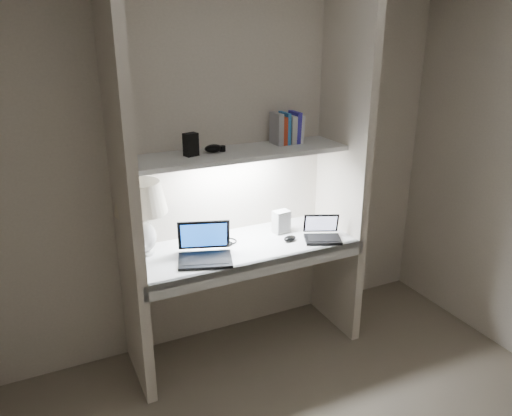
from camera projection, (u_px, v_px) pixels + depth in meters
back_wall at (227, 162)px, 3.28m from camera, size 3.20×0.01×2.50m
alcove_panel_left at (124, 189)px, 2.75m from camera, size 0.06×0.55×2.50m
alcove_panel_right at (343, 160)px, 3.34m from camera, size 0.06×0.55×2.50m
desk at (245, 247)px, 3.22m from camera, size 1.40×0.55×0.04m
desk_apron at (263, 268)px, 3.01m from camera, size 1.46×0.03×0.10m
shelf at (238, 153)px, 3.09m from camera, size 1.40×0.36×0.03m
strip_light at (238, 157)px, 3.10m from camera, size 0.60×0.04×0.02m
table_lamp at (141, 206)px, 2.97m from camera, size 0.32×0.32×0.47m
laptop_main at (205, 250)px, 3.01m from camera, size 0.39×0.36×0.22m
laptop_netbook at (322, 233)px, 3.29m from camera, size 0.29×0.28×0.15m
speaker at (281, 222)px, 3.38m from camera, size 0.12×0.09×0.15m
mouse at (290, 238)px, 3.26m from camera, size 0.11×0.08×0.03m
cable_coil at (229, 241)px, 3.25m from camera, size 0.11×0.11×0.01m
sticky_note at (192, 256)px, 3.05m from camera, size 0.07×0.07×0.00m
book_row at (287, 129)px, 3.26m from camera, size 0.19×0.14×0.20m
shelf_box at (191, 145)px, 2.95m from camera, size 0.09×0.08×0.14m
shelf_gadget at (213, 148)px, 3.05m from camera, size 0.12×0.09×0.05m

